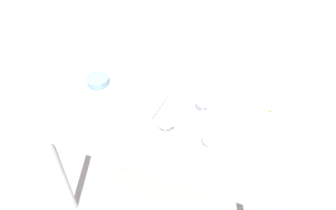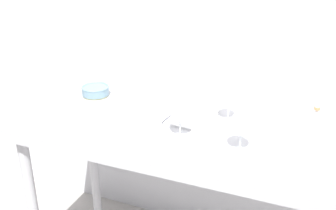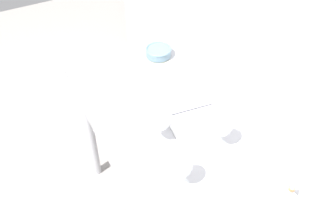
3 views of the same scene
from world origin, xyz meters
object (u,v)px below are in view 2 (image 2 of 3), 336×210
Objects in this scene: tasting_sheet_upper at (98,117)px; decanter_funnel at (316,118)px; wine_glass_near_right at (242,125)px; wine_glass_near_center at (180,108)px; tasting_bowl at (95,90)px; wine_glass_far_right at (229,97)px; open_notebook at (174,113)px.

tasting_sheet_upper is 1.94× the size of decanter_funnel.
wine_glass_near_center is (-0.24, 0.02, 0.02)m from wine_glass_near_right.
decanter_funnel reaches higher than tasting_sheet_upper.
wine_glass_near_right is 1.15× the size of tasting_bowl.
wine_glass_near_center is at bearing 19.71° from tasting_sheet_upper.
wine_glass_far_right reaches higher than tasting_sheet_upper.
wine_glass_far_right is at bearing 43.42° from tasting_sheet_upper.
wine_glass_far_right is 1.01× the size of wine_glass_near_right.
wine_glass_near_right is at bearing -5.66° from wine_glass_near_center.
wine_glass_near_center is at bearing 174.34° from wine_glass_near_right.
decanter_funnel reaches higher than open_notebook.
wine_glass_far_right reaches higher than decanter_funnel.
tasting_sheet_upper is 0.25m from tasting_bowl.
open_notebook is at bearing -170.19° from decanter_funnel.
tasting_sheet_upper is (-0.30, -0.15, -0.00)m from open_notebook.
wine_glass_near_center reaches higher than open_notebook.
tasting_bowl is (-0.44, 0.06, 0.02)m from open_notebook.
decanter_funnel is at bearing 31.48° from wine_glass_near_center.
wine_glass_near_right is (0.10, -0.24, -0.00)m from wine_glass_far_right.
wine_glass_near_center reaches higher than tasting_sheet_upper.
wine_glass_near_center is 0.49× the size of open_notebook.
tasting_bowl is (-0.54, 0.25, -0.10)m from wine_glass_near_center.
tasting_bowl is (-0.14, 0.21, 0.03)m from tasting_sheet_upper.
wine_glass_near_right is 0.24m from wine_glass_near_center.
wine_glass_far_right is 1.16× the size of tasting_bowl.
wine_glass_far_right is at bearing 113.83° from wine_glass_near_right.
tasting_sheet_upper is (-0.40, 0.04, -0.12)m from wine_glass_near_center.
tasting_bowl is at bearing 149.12° from tasting_sheet_upper.
open_notebook is at bearing 147.35° from wine_glass_near_right.
wine_glass_near_right is 0.41m from decanter_funnel.
open_notebook is 0.59m from decanter_funnel.
wine_glass_far_right is 0.67× the size of tasting_sheet_upper.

